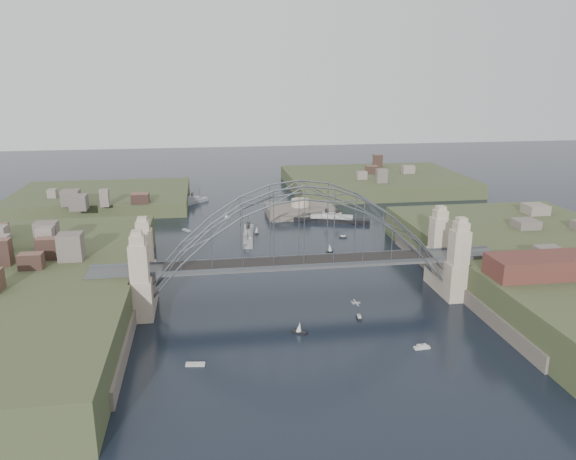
{
  "coord_description": "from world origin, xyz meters",
  "views": [
    {
      "loc": [
        -18.75,
        -104.96,
        45.4
      ],
      "look_at": [
        0.0,
        18.0,
        10.0
      ],
      "focal_mm": 34.51,
      "sensor_mm": 36.0,
      "label": 1
    }
  ],
  "objects_px": {
    "wharf_shed": "(541,266)",
    "naval_cruiser_far": "(190,202)",
    "naval_cruiser_near": "(248,235)",
    "bridge": "(301,243)",
    "ocean_liner": "(332,219)",
    "fort_island": "(300,216)"
  },
  "relations": [
    {
      "from": "wharf_shed",
      "to": "naval_cruiser_far",
      "type": "bearing_deg",
      "value": 122.97
    },
    {
      "from": "wharf_shed",
      "to": "naval_cruiser_near",
      "type": "distance_m",
      "value": 79.39
    },
    {
      "from": "bridge",
      "to": "wharf_shed",
      "type": "height_order",
      "value": "bridge"
    },
    {
      "from": "naval_cruiser_far",
      "to": "bridge",
      "type": "bearing_deg",
      "value": -75.09
    },
    {
      "from": "naval_cruiser_near",
      "to": "ocean_liner",
      "type": "distance_m",
      "value": 30.59
    },
    {
      "from": "fort_island",
      "to": "naval_cruiser_near",
      "type": "relative_size",
      "value": 1.07
    },
    {
      "from": "naval_cruiser_near",
      "to": "ocean_liner",
      "type": "xyz_separation_m",
      "value": [
        27.48,
        13.46,
        -0.04
      ]
    },
    {
      "from": "naval_cruiser_near",
      "to": "fort_island",
      "type": "bearing_deg",
      "value": 51.36
    },
    {
      "from": "naval_cruiser_near",
      "to": "ocean_liner",
      "type": "height_order",
      "value": "naval_cruiser_near"
    },
    {
      "from": "fort_island",
      "to": "naval_cruiser_far",
      "type": "xyz_separation_m",
      "value": [
        -36.31,
        21.3,
        1.2
      ]
    },
    {
      "from": "naval_cruiser_near",
      "to": "ocean_liner",
      "type": "relative_size",
      "value": 0.87
    },
    {
      "from": "fort_island",
      "to": "naval_cruiser_far",
      "type": "height_order",
      "value": "fort_island"
    },
    {
      "from": "wharf_shed",
      "to": "bridge",
      "type": "bearing_deg",
      "value": 162.35
    },
    {
      "from": "bridge",
      "to": "naval_cruiser_near",
      "type": "bearing_deg",
      "value": 98.87
    },
    {
      "from": "wharf_shed",
      "to": "naval_cruiser_near",
      "type": "xyz_separation_m",
      "value": [
        -51.18,
        60.01,
        -9.05
      ]
    },
    {
      "from": "fort_island",
      "to": "ocean_liner",
      "type": "relative_size",
      "value": 0.93
    },
    {
      "from": "fort_island",
      "to": "ocean_liner",
      "type": "distance_m",
      "value": 13.46
    },
    {
      "from": "bridge",
      "to": "naval_cruiser_near",
      "type": "height_order",
      "value": "bridge"
    },
    {
      "from": "wharf_shed",
      "to": "naval_cruiser_near",
      "type": "height_order",
      "value": "wharf_shed"
    },
    {
      "from": "bridge",
      "to": "fort_island",
      "type": "xyz_separation_m",
      "value": [
        12.0,
        70.0,
        -12.66
      ]
    },
    {
      "from": "bridge",
      "to": "naval_cruiser_far",
      "type": "bearing_deg",
      "value": 104.91
    },
    {
      "from": "naval_cruiser_near",
      "to": "bridge",
      "type": "bearing_deg",
      "value": -81.13
    }
  ]
}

